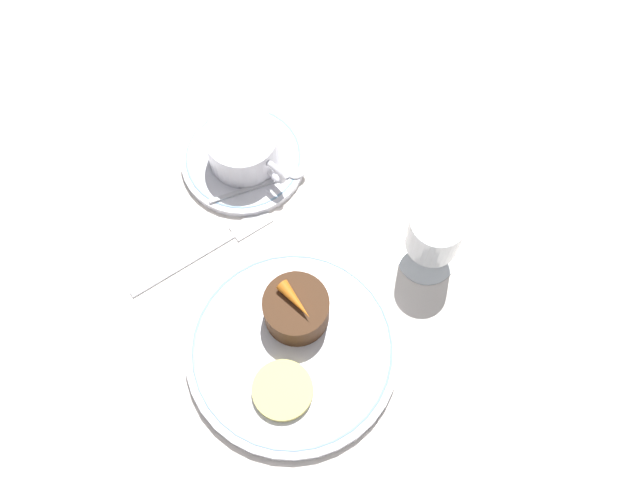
# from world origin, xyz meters

# --- Properties ---
(ground_plane) EXTENTS (3.00, 3.00, 0.00)m
(ground_plane) POSITION_xyz_m (0.00, 0.00, 0.00)
(ground_plane) COLOR white
(dinner_plate) EXTENTS (0.24, 0.24, 0.01)m
(dinner_plate) POSITION_xyz_m (0.01, -0.01, 0.01)
(dinner_plate) COLOR white
(dinner_plate) RESTS_ON ground_plane
(saucer) EXTENTS (0.16, 0.16, 0.01)m
(saucer) POSITION_xyz_m (-0.20, 0.12, 0.01)
(saucer) COLOR white
(saucer) RESTS_ON ground_plane
(coffee_cup) EXTENTS (0.11, 0.09, 0.05)m
(coffee_cup) POSITION_xyz_m (-0.20, 0.12, 0.04)
(coffee_cup) COLOR white
(coffee_cup) RESTS_ON saucer
(spoon) EXTENTS (0.06, 0.11, 0.00)m
(spoon) POSITION_xyz_m (-0.16, 0.12, 0.01)
(spoon) COLOR silver
(spoon) RESTS_ON saucer
(wine_glass) EXTENTS (0.07, 0.07, 0.10)m
(wine_glass) POSITION_xyz_m (0.05, 0.18, 0.07)
(wine_glass) COLOR silver
(wine_glass) RESTS_ON ground_plane
(fork) EXTENTS (0.06, 0.19, 0.01)m
(fork) POSITION_xyz_m (-0.15, 0.02, 0.00)
(fork) COLOR silver
(fork) RESTS_ON ground_plane
(dessert_cake) EXTENTS (0.07, 0.07, 0.04)m
(dessert_cake) POSITION_xyz_m (-0.01, 0.02, 0.04)
(dessert_cake) COLOR #4C2D19
(dessert_cake) RESTS_ON dinner_plate
(carrot_garnish) EXTENTS (0.05, 0.02, 0.01)m
(carrot_garnish) POSITION_xyz_m (-0.01, 0.02, 0.07)
(carrot_garnish) COLOR orange
(carrot_garnish) RESTS_ON dessert_cake
(pineapple_slice) EXTENTS (0.07, 0.07, 0.01)m
(pineapple_slice) POSITION_xyz_m (0.03, -0.05, 0.02)
(pineapple_slice) COLOR #EFE075
(pineapple_slice) RESTS_ON dinner_plate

